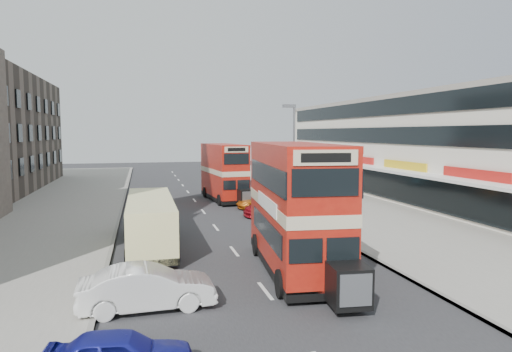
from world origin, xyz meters
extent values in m
plane|color=#28282B|center=(0.00, 0.00, 0.00)|extent=(160.00, 160.00, 0.00)
cube|color=#28282B|center=(0.00, 20.00, 0.01)|extent=(12.00, 90.00, 0.01)
cube|color=gray|center=(12.00, 20.00, 0.07)|extent=(12.00, 90.00, 0.15)
cube|color=gray|center=(-12.00, 20.00, 0.07)|extent=(12.00, 90.00, 0.15)
cube|color=gray|center=(-6.10, 20.00, 0.07)|extent=(0.20, 90.00, 0.16)
cube|color=gray|center=(6.10, 20.00, 0.07)|extent=(0.20, 90.00, 0.16)
cube|color=silver|center=(20.00, 22.00, 4.50)|extent=(8.00, 46.00, 9.00)
cube|color=black|center=(15.95, 22.00, 1.60)|extent=(0.10, 44.00, 2.40)
cube|color=gray|center=(20.00, 22.00, 9.10)|extent=(8.20, 46.20, 0.40)
cube|color=white|center=(15.10, 22.00, 3.00)|extent=(1.80, 44.00, 0.20)
cylinder|color=slate|center=(6.60, 18.00, 4.00)|extent=(0.16, 0.16, 8.00)
cube|color=slate|center=(6.20, 18.00, 8.00)|extent=(1.00, 0.20, 0.25)
cube|color=black|center=(1.96, 4.22, 0.37)|extent=(3.46, 8.71, 0.37)
cube|color=maroon|center=(1.96, 4.22, 1.65)|extent=(3.44, 8.71, 2.34)
cube|color=beige|center=(1.96, 4.22, 2.97)|extent=(3.49, 8.75, 0.48)
cube|color=maroon|center=(1.96, 4.22, 4.25)|extent=(3.44, 8.71, 2.23)
cube|color=maroon|center=(1.96, 4.22, 5.45)|extent=(3.46, 8.73, 0.27)
cube|color=black|center=(2.16, -0.70, 0.96)|extent=(1.39, 1.39, 1.38)
cube|color=black|center=(2.58, 25.43, 0.33)|extent=(3.12, 7.84, 0.33)
cube|color=maroon|center=(2.58, 25.43, 1.48)|extent=(3.10, 7.83, 2.10)
cube|color=beige|center=(2.58, 25.43, 2.67)|extent=(3.15, 7.88, 0.43)
cube|color=maroon|center=(2.58, 25.43, 3.82)|extent=(3.10, 7.83, 2.01)
cube|color=maroon|center=(2.58, 25.43, 4.90)|extent=(3.13, 7.86, 0.24)
cube|color=black|center=(3.59, 21.11, 0.86)|extent=(1.25, 1.25, 1.24)
cube|color=black|center=(-4.11, 10.02, 0.37)|extent=(2.32, 9.16, 0.37)
cube|color=#F1EC9C|center=(-4.11, 10.02, 1.42)|extent=(2.30, 9.16, 2.38)
imported|color=white|center=(-4.38, 1.26, 0.76)|extent=(4.65, 1.76, 1.52)
imported|color=maroon|center=(4.85, 16.82, 0.69)|extent=(4.82, 2.03, 1.39)
imported|color=orange|center=(4.59, 20.33, 0.53)|extent=(3.99, 2.10, 1.07)
imported|color=#5798AE|center=(5.41, 29.64, 0.72)|extent=(4.34, 2.01, 1.44)
imported|color=gray|center=(7.55, 15.79, 1.14)|extent=(0.74, 0.52, 1.97)
imported|color=gray|center=(4.04, 17.70, 0.48)|extent=(0.71, 1.84, 0.95)
imported|color=black|center=(4.04, 17.70, 1.34)|extent=(0.74, 0.50, 1.97)
camera|label=1|loc=(-4.46, -14.27, 6.05)|focal=31.86mm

